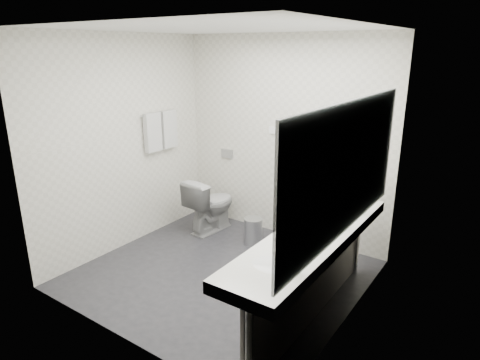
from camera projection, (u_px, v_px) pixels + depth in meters
The scene contains 30 objects.
floor at pixel (221, 274), 4.52m from camera, with size 2.80×2.80×0.00m, color #2A292E.
ceiling at pixel (217, 28), 3.76m from camera, with size 2.80×2.80×0.00m, color white.
wall_back at pixel (283, 139), 5.16m from camera, with size 2.80×2.80×0.00m, color white.
wall_front at pixel (113, 199), 3.12m from camera, with size 2.80×2.80×0.00m, color white.
wall_left at pixel (124, 144), 4.90m from camera, with size 2.60×2.60×0.00m, color white.
wall_right at pixel (356, 188), 3.38m from camera, with size 2.60×2.60×0.00m, color white.
vanity_counter at pixel (312, 239), 3.51m from camera, with size 0.55×2.20×0.10m, color white.
vanity_panel at pixel (312, 284), 3.63m from camera, with size 0.03×2.15×0.75m, color #9A9591.
vanity_post_near at pixel (249, 354), 2.80m from camera, with size 0.06×0.06×0.75m, color silver.
vanity_post_far at pixel (357, 241), 4.43m from camera, with size 0.06×0.06×0.75m, color silver.
mirror at pixel (348, 169), 3.17m from camera, with size 0.02×2.20×1.05m, color #B2BCC6.
basin_near at pixel (273, 267), 2.99m from camera, with size 0.40×0.31×0.05m, color white.
basin_far at pixel (341, 211), 4.01m from camera, with size 0.40×0.31×0.05m, color white.
faucet_near at pixel (298, 263), 2.86m from camera, with size 0.04×0.04×0.15m, color silver.
faucet_far at pixel (362, 206), 3.88m from camera, with size 0.04×0.04×0.15m, color silver.
soap_bottle_a at pixel (317, 226), 3.54m from camera, with size 0.04×0.04×0.09m, color silver.
soap_bottle_b at pixel (323, 227), 3.52m from camera, with size 0.06×0.06×0.08m, color silver.
glass_left at pixel (343, 222), 3.59m from camera, with size 0.06×0.06×0.11m, color silver.
toilet at pixel (211, 204), 5.51m from camera, with size 0.41×0.71×0.72m, color white.
flush_plate at pixel (227, 154), 5.70m from camera, with size 0.18×0.02×0.12m, color #B2B5BA.
pedal_bin at pixel (253, 232), 5.17m from camera, with size 0.23×0.23×0.32m, color #B2B5BA.
bin_lid at pixel (253, 219), 5.12m from camera, with size 0.23×0.23×0.01m, color #B2B5BA.
towel_rail at pixel (159, 113), 5.22m from camera, with size 0.02×0.02×0.62m, color silver.
towel_near at pixel (153, 132), 5.17m from camera, with size 0.07×0.24×0.48m, color silver.
towel_far at pixel (169, 129), 5.39m from camera, with size 0.07×0.24×0.48m, color silver.
dryer_cradle at pixel (301, 121), 4.93m from camera, with size 0.10×0.04×0.14m, color gray.
dryer_barrel at pixel (298, 120), 4.86m from camera, with size 0.08×0.08×0.14m, color gray.
dryer_cord at pixel (299, 142), 4.99m from camera, with size 0.02×0.02×0.35m, color black.
switch_plate_a at pixel (272, 130), 5.20m from camera, with size 0.09×0.02×0.09m, color white.
switch_plate_b at pixel (325, 137), 4.82m from camera, with size 0.09×0.02×0.09m, color white.
Camera 1 is at (2.45, -3.17, 2.33)m, focal length 31.35 mm.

